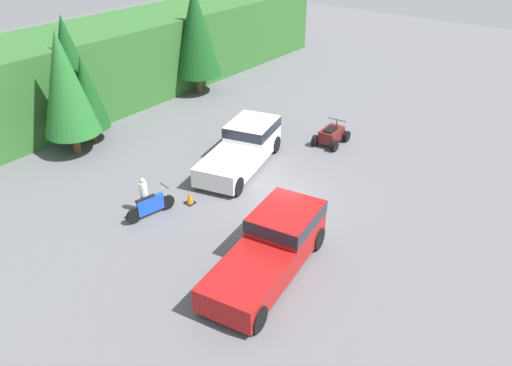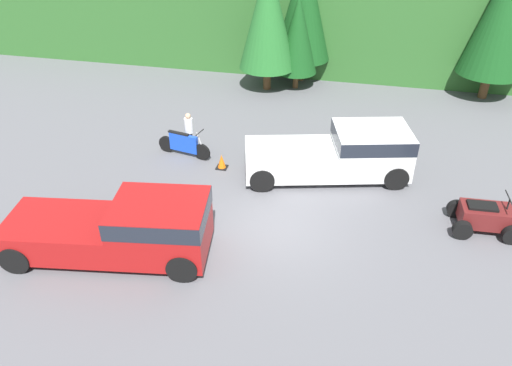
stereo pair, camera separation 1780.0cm
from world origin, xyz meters
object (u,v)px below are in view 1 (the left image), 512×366
object	(u,v)px
dirt_bike	(151,206)
pickup_truck_second	(244,145)
pickup_truck_red	(273,244)
quad_atv	(331,135)
traffic_cone	(190,198)
rider_person	(144,194)

from	to	relation	value
dirt_bike	pickup_truck_second	bearing A→B (deg)	10.23
pickup_truck_red	pickup_truck_second	distance (m)	8.06
quad_atv	traffic_cone	world-z (taller)	quad_atv
rider_person	dirt_bike	bearing A→B (deg)	-103.64
quad_atv	traffic_cone	xyz separation A→B (m)	(-8.94, 1.82, -0.22)
pickup_truck_second	quad_atv	bearing A→B (deg)	-40.95
quad_atv	rider_person	size ratio (longest dim) A/B	1.29
pickup_truck_red	traffic_cone	bearing A→B (deg)	68.18
quad_atv	pickup_truck_red	bearing A→B (deg)	-164.08
dirt_bike	quad_atv	distance (m)	10.88
rider_person	traffic_cone	bearing A→B (deg)	-35.49
pickup_truck_red	pickup_truck_second	bearing A→B (deg)	37.28
dirt_bike	traffic_cone	xyz separation A→B (m)	(1.68, -0.58, -0.23)
dirt_bike	traffic_cone	distance (m)	1.79
dirt_bike	rider_person	bearing A→B (deg)	90.36
dirt_bike	rider_person	size ratio (longest dim) A/B	1.38
pickup_truck_second	rider_person	size ratio (longest dim) A/B	3.81
pickup_truck_red	rider_person	size ratio (longest dim) A/B	3.75
pickup_truck_red	quad_atv	xyz separation A→B (m)	(10.20, 3.49, -0.49)
traffic_cone	rider_person	bearing A→B (deg)	147.19
pickup_truck_red	traffic_cone	world-z (taller)	pickup_truck_red
traffic_cone	pickup_truck_red	bearing A→B (deg)	-103.32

